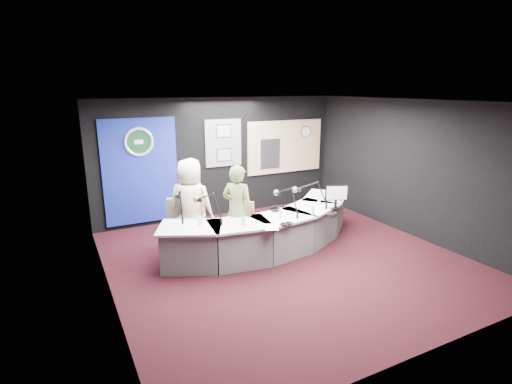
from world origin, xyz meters
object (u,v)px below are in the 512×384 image
armchair_left (191,227)px  armchair_right (238,230)px  broadcast_desk (269,231)px  person_woman (238,210)px  person_man (190,205)px

armchair_left → armchair_right: armchair_right is taller
broadcast_desk → person_woman: 0.77m
broadcast_desk → person_man: (-1.31, 0.70, 0.51)m
armchair_right → person_man: 1.02m
armchair_right → person_woman: (0.00, 0.00, 0.39)m
armchair_right → person_woman: person_woman is taller
broadcast_desk → person_woman: person_woman is taller
armchair_right → person_woman: 0.39m
broadcast_desk → armchair_left: armchair_left is taller
armchair_left → armchair_right: 0.92m
armchair_right → person_woman: bearing=44.2°
broadcast_desk → armchair_left: 1.48m
broadcast_desk → person_man: bearing=151.7°
broadcast_desk → person_man: person_man is taller
person_woman → armchair_right: bearing=51.8°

